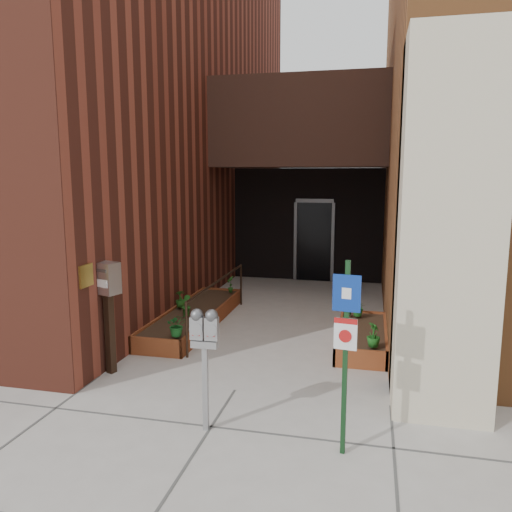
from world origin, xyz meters
The scene contains 15 objects.
ground centered at (0.00, 0.00, 0.00)m, with size 80.00×80.00×0.00m, color #9E9991.
architecture centered at (-0.18, 6.89, 4.98)m, with size 20.00×14.60×10.00m.
planter_left centered at (-1.55, 2.70, 0.13)m, with size 0.90×3.60×0.30m.
planter_right centered at (1.60, 2.20, 0.13)m, with size 0.80×2.20×0.30m.
handrail centered at (-1.05, 2.65, 0.75)m, with size 0.04×3.34×0.90m.
parking_meter centered at (-0.04, -1.07, 1.08)m, with size 0.31×0.15×1.40m.
sign_post centered at (1.48, -1.21, 1.24)m, with size 0.27×0.08×2.01m.
payment_dropbox centered at (-1.90, 0.18, 1.17)m, with size 0.38×0.33×1.62m.
shrub_left_a centered at (-1.25, 1.10, 0.48)m, with size 0.33×0.33×0.36m, color #19581F.
shrub_left_b centered at (-1.55, 2.27, 0.48)m, with size 0.20×0.20×0.36m, color #1C5518.
shrub_left_c centered at (-1.85, 2.76, 0.47)m, with size 0.19×0.19×0.33m, color #1F5618.
shrub_left_d centered at (-1.25, 4.15, 0.48)m, with size 0.19×0.19×0.36m, color #205618.
shrub_right_a centered at (1.78, 1.30, 0.48)m, with size 0.20×0.20×0.36m, color #185217.
shrub_right_b centered at (1.35, 2.92, 0.49)m, with size 0.20×0.20×0.37m, color #1A5D20.
shrub_right_c centered at (1.50, 2.89, 0.46)m, with size 0.29×0.29×0.32m, color #195A1C.
Camera 1 is at (1.69, -6.01, 2.83)m, focal length 35.00 mm.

